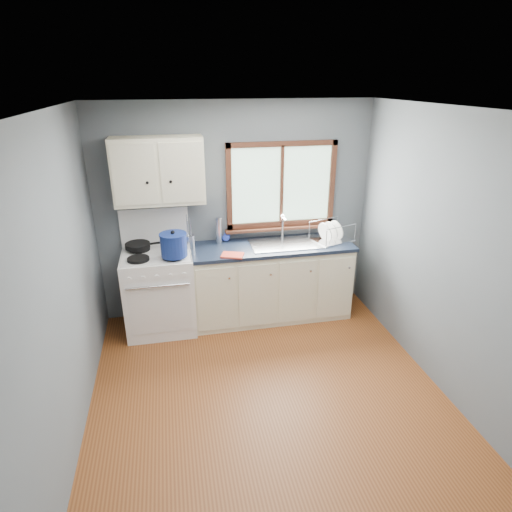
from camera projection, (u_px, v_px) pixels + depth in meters
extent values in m
cube|color=brown|center=(271.00, 401.00, 3.88)|extent=(3.20, 3.60, 0.02)
cube|color=white|center=(275.00, 109.00, 2.91)|extent=(3.20, 3.60, 0.02)
cube|color=slate|center=(236.00, 212.00, 5.03)|extent=(3.20, 0.02, 2.50)
cube|color=slate|center=(377.00, 460.00, 1.76)|extent=(3.20, 0.02, 2.50)
cube|color=slate|center=(57.00, 295.00, 3.10)|extent=(0.02, 3.60, 2.50)
cube|color=slate|center=(453.00, 260.00, 3.70)|extent=(0.02, 3.60, 2.50)
cube|color=white|center=(160.00, 292.00, 4.85)|extent=(0.76, 0.65, 0.92)
cube|color=white|center=(155.00, 227.00, 4.86)|extent=(0.76, 0.05, 0.44)
cube|color=silver|center=(156.00, 254.00, 4.67)|extent=(0.72, 0.59, 0.01)
cylinder|color=black|center=(138.00, 259.00, 4.49)|extent=(0.23, 0.23, 0.03)
cylinder|color=black|center=(173.00, 256.00, 4.56)|extent=(0.23, 0.23, 0.03)
cylinder|color=black|center=(140.00, 249.00, 4.76)|extent=(0.23, 0.23, 0.03)
cylinder|color=black|center=(172.00, 246.00, 4.83)|extent=(0.23, 0.23, 0.03)
cylinder|color=silver|center=(158.00, 287.00, 4.44)|extent=(0.66, 0.02, 0.02)
cube|color=silver|center=(160.00, 311.00, 4.58)|extent=(0.66, 0.01, 0.55)
cube|color=beige|center=(271.00, 282.00, 5.12)|extent=(1.85, 0.60, 0.88)
cube|color=black|center=(270.00, 311.00, 5.29)|extent=(1.85, 0.54, 0.08)
cube|color=black|center=(272.00, 247.00, 4.94)|extent=(1.89, 0.64, 0.04)
cube|color=silver|center=(287.00, 244.00, 4.97)|extent=(0.84, 0.46, 0.01)
cube|color=silver|center=(270.00, 251.00, 4.96)|extent=(0.36, 0.40, 0.14)
cube|color=silver|center=(303.00, 248.00, 5.03)|extent=(0.36, 0.40, 0.14)
cylinder|color=silver|center=(282.00, 227.00, 5.10)|extent=(0.02, 0.02, 0.28)
cylinder|color=silver|center=(284.00, 218.00, 4.98)|extent=(0.02, 0.16, 0.02)
sphere|color=silver|center=(283.00, 216.00, 5.04)|extent=(0.04, 0.04, 0.04)
cube|color=#9EC6A8|center=(281.00, 185.00, 5.00)|extent=(1.22, 0.01, 0.92)
cube|color=#4B2619|center=(283.00, 144.00, 4.80)|extent=(1.30, 0.05, 0.06)
cube|color=#4B2619|center=(281.00, 223.00, 5.16)|extent=(1.30, 0.05, 0.06)
cube|color=#4B2619|center=(229.00, 188.00, 4.86)|extent=(0.06, 0.05, 1.00)
cube|color=#4B2619|center=(332.00, 183.00, 5.10)|extent=(0.06, 0.05, 1.00)
cube|color=#4B2619|center=(282.00, 185.00, 4.98)|extent=(0.03, 0.05, 0.92)
cube|color=#4B2619|center=(281.00, 228.00, 5.15)|extent=(1.36, 0.10, 0.03)
cube|color=beige|center=(158.00, 171.00, 4.50)|extent=(0.95, 0.32, 0.70)
cube|color=beige|center=(134.00, 175.00, 4.31)|extent=(0.44, 0.01, 0.62)
cube|color=beige|center=(182.00, 173.00, 4.39)|extent=(0.44, 0.01, 0.62)
sphere|color=black|center=(147.00, 183.00, 4.35)|extent=(0.03, 0.03, 0.03)
sphere|color=black|center=(171.00, 182.00, 4.39)|extent=(0.03, 0.03, 0.03)
cylinder|color=black|center=(138.00, 246.00, 4.74)|extent=(0.32, 0.32, 0.05)
cube|color=black|center=(155.00, 243.00, 4.81)|extent=(0.16, 0.05, 0.02)
cylinder|color=navy|center=(174.00, 245.00, 4.49)|extent=(0.36, 0.36, 0.24)
cylinder|color=navy|center=(173.00, 234.00, 4.45)|extent=(0.38, 0.38, 0.02)
sphere|color=black|center=(173.00, 232.00, 4.44)|extent=(0.06, 0.06, 0.04)
cylinder|color=silver|center=(189.00, 242.00, 4.82)|extent=(0.16, 0.16, 0.15)
cylinder|color=silver|center=(191.00, 228.00, 4.77)|extent=(0.01, 0.01, 0.23)
cylinder|color=silver|center=(187.00, 226.00, 4.77)|extent=(0.01, 0.01, 0.27)
cylinder|color=silver|center=(188.00, 230.00, 4.75)|extent=(0.01, 0.01, 0.21)
cylinder|color=silver|center=(219.00, 230.00, 4.95)|extent=(0.09, 0.09, 0.31)
imported|color=blue|center=(225.00, 233.00, 4.99)|extent=(0.11, 0.11, 0.23)
cube|color=#D5432D|center=(232.00, 255.00, 4.63)|extent=(0.28, 0.24, 0.02)
cube|color=silver|center=(331.00, 239.00, 5.08)|extent=(0.54, 0.47, 0.02)
cylinder|color=silver|center=(326.00, 239.00, 4.82)|extent=(0.01, 0.01, 0.21)
cylinder|color=silver|center=(355.00, 232.00, 5.02)|extent=(0.01, 0.01, 0.21)
cylinder|color=silver|center=(309.00, 231.00, 5.07)|extent=(0.01, 0.01, 0.21)
cylinder|color=silver|center=(337.00, 225.00, 5.27)|extent=(0.01, 0.01, 0.21)
cylinder|color=silver|center=(342.00, 227.00, 4.88)|extent=(0.41, 0.15, 0.01)
cylinder|color=silver|center=(324.00, 219.00, 5.13)|extent=(0.41, 0.15, 0.01)
cylinder|color=white|center=(325.00, 232.00, 4.99)|extent=(0.13, 0.24, 0.23)
cylinder|color=white|center=(331.00, 231.00, 5.03)|extent=(0.13, 0.24, 0.23)
cylinder|color=white|center=(336.00, 230.00, 5.07)|extent=(0.13, 0.24, 0.23)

